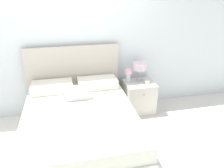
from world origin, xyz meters
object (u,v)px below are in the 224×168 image
object	(u,v)px
table_lamp	(140,68)
flower_vase	(128,74)
bed	(80,122)
alarm_clock	(147,82)
nightstand	(139,97)

from	to	relation	value
table_lamp	flower_vase	size ratio (longest dim) A/B	1.30
bed	alarm_clock	distance (m)	1.36
bed	nightstand	distance (m)	1.27
bed	flower_vase	size ratio (longest dim) A/B	7.43
bed	table_lamp	size ratio (longest dim) A/B	5.73
bed	alarm_clock	size ratio (longest dim) A/B	24.00
nightstand	alarm_clock	size ratio (longest dim) A/B	6.91
alarm_clock	bed	bearing A→B (deg)	-155.90
bed	flower_vase	xyz separation A→B (m)	(0.92, 0.69, 0.40)
flower_vase	alarm_clock	bearing A→B (deg)	-24.86
bed	nightstand	xyz separation A→B (m)	(1.11, 0.62, -0.03)
table_lamp	flower_vase	world-z (taller)	table_lamp
bed	flower_vase	bearing A→B (deg)	36.84
alarm_clock	nightstand	bearing A→B (deg)	144.34
bed	table_lamp	distance (m)	1.42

